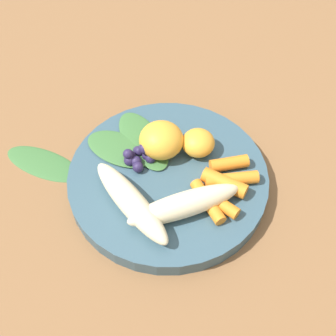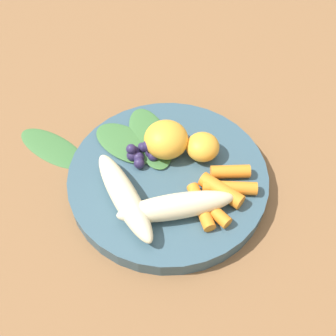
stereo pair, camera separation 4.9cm
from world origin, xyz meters
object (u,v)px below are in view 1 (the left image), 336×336
(orange_segment_near, at_px, (161,140))
(banana_peeled_left, at_px, (184,205))
(kale_leaf_stray, at_px, (43,162))
(bowl, at_px, (168,178))
(banana_peeled_right, at_px, (128,199))

(orange_segment_near, bearing_deg, banana_peeled_left, 145.53)
(banana_peeled_left, relative_size, kale_leaf_stray, 1.19)
(bowl, relative_size, orange_segment_near, 4.45)
(banana_peeled_left, height_order, banana_peeled_right, same)
(banana_peeled_left, bearing_deg, banana_peeled_right, 153.48)
(banana_peeled_left, distance_m, orange_segment_near, 0.09)
(bowl, height_order, banana_peeled_right, banana_peeled_right)
(kale_leaf_stray, bearing_deg, orange_segment_near, -153.88)
(banana_peeled_left, xyz_separation_m, orange_segment_near, (0.08, -0.05, 0.01))
(orange_segment_near, bearing_deg, bowl, 142.39)
(bowl, xyz_separation_m, orange_segment_near, (0.03, -0.02, 0.03))
(kale_leaf_stray, bearing_deg, banana_peeled_left, 179.31)
(kale_leaf_stray, bearing_deg, banana_peeled_right, 170.88)
(banana_peeled_left, distance_m, banana_peeled_right, 0.06)
(banana_peeled_left, bearing_deg, kale_leaf_stray, 134.38)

